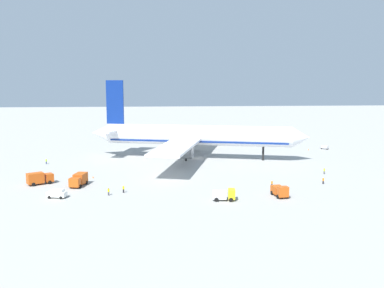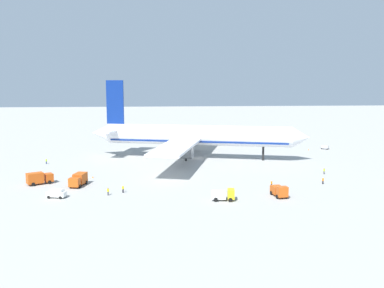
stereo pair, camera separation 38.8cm
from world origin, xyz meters
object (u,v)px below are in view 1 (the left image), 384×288
at_px(baggage_cart_0, 178,137).
at_px(ground_worker_5, 272,184).
at_px(service_truck_3, 224,195).
at_px(ground_worker_0, 323,181).
at_px(ground_worker_2, 109,192).
at_px(airliner, 194,136).
at_px(ground_worker_1, 46,161).
at_px(ground_worker_4, 123,189).
at_px(service_truck_0, 280,191).
at_px(traffic_cone_1, 93,177).
at_px(service_truck_1, 79,179).
at_px(traffic_cone_2, 308,149).
at_px(traffic_cone_3, 83,180).
at_px(baggage_cart_1, 325,147).
at_px(service_van, 57,193).
at_px(ground_worker_3, 324,171).
at_px(traffic_cone_0, 157,142).
at_px(service_truck_5, 39,178).

bearing_deg(baggage_cart_0, ground_worker_5, -79.46).
bearing_deg(service_truck_3, ground_worker_0, 24.99).
xyz_separation_m(baggage_cart_0, ground_worker_2, (-21.19, -97.45, 0.61)).
distance_m(airliner, ground_worker_1, 47.24).
bearing_deg(ground_worker_4, ground_worker_5, 3.81).
xyz_separation_m(service_truck_0, ground_worker_1, (-60.75, 43.46, -0.49)).
bearing_deg(service_truck_0, traffic_cone_1, 152.86).
relative_size(baggage_cart_0, ground_worker_4, 2.08).
height_order(service_truck_0, ground_worker_5, service_truck_0).
bearing_deg(service_truck_1, ground_worker_2, -49.88).
height_order(traffic_cone_2, traffic_cone_3, same).
relative_size(service_truck_3, traffic_cone_3, 9.26).
xyz_separation_m(service_truck_3, ground_worker_5, (13.42, 10.67, -0.47)).
xyz_separation_m(airliner, baggage_cart_1, (50.95, 15.07, -6.84)).
bearing_deg(ground_worker_2, ground_worker_5, 6.52).
bearing_deg(traffic_cone_2, ground_worker_2, -139.10).
bearing_deg(ground_worker_4, traffic_cone_1, 119.56).
height_order(service_van, traffic_cone_2, service_van).
height_order(service_truck_3, traffic_cone_2, service_truck_3).
distance_m(ground_worker_1, traffic_cone_3, 28.09).
height_order(ground_worker_0, ground_worker_3, ground_worker_3).
height_order(ground_worker_1, ground_worker_5, ground_worker_1).
bearing_deg(baggage_cart_0, service_truck_3, -87.85).
height_order(ground_worker_0, ground_worker_1, ground_worker_1).
distance_m(service_truck_0, service_van, 48.95).
bearing_deg(ground_worker_0, airliner, 126.35).
xyz_separation_m(ground_worker_5, traffic_cone_1, (-44.39, 13.61, -0.54)).
distance_m(traffic_cone_1, traffic_cone_3, 3.57).
height_order(ground_worker_4, traffic_cone_2, ground_worker_4).
bearing_deg(traffic_cone_0, service_truck_5, -112.40).
xyz_separation_m(ground_worker_1, ground_worker_2, (22.95, -39.08, 0.02)).
relative_size(ground_worker_1, traffic_cone_2, 3.08).
bearing_deg(service_truck_0, service_truck_3, -171.59).
xyz_separation_m(traffic_cone_0, traffic_cone_1, (-17.23, -65.45, 0.00)).
xyz_separation_m(traffic_cone_0, traffic_cone_3, (-19.46, -68.24, 0.00)).
relative_size(airliner, service_truck_3, 14.30).
distance_m(ground_worker_0, traffic_cone_0, 87.25).
bearing_deg(ground_worker_2, traffic_cone_1, 108.11).
distance_m(service_truck_5, traffic_cone_0, 77.32).
bearing_deg(baggage_cart_1, traffic_cone_3, -151.37).
bearing_deg(traffic_cone_1, airliner, 42.84).
relative_size(service_truck_1, service_truck_3, 1.33).
distance_m(baggage_cart_0, traffic_cone_2, 60.50).
distance_m(service_truck_1, ground_worker_5, 46.90).
bearing_deg(baggage_cart_0, airliner, -87.57).
height_order(service_truck_0, ground_worker_3, service_truck_0).
height_order(ground_worker_2, traffic_cone_1, ground_worker_2).
bearing_deg(traffic_cone_1, traffic_cone_0, 75.25).
xyz_separation_m(ground_worker_0, ground_worker_2, (-52.03, -6.29, 0.03)).
height_order(baggage_cart_1, ground_worker_4, ground_worker_4).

